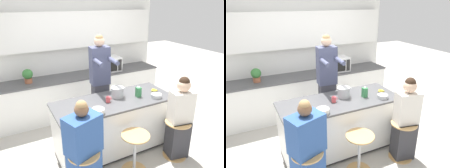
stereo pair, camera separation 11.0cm
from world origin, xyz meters
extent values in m
plane|color=#B2ADA3|center=(0.00, 0.00, 0.00)|extent=(16.00, 16.00, 0.00)
cube|color=silver|center=(0.00, 1.86, 1.35)|extent=(3.95, 0.06, 2.70)
cube|color=white|center=(0.00, 1.75, 1.83)|extent=(3.63, 0.16, 0.75)
cube|color=white|center=(0.00, 1.52, 0.43)|extent=(3.63, 0.58, 0.86)
cube|color=#4C4C4F|center=(0.00, 1.52, 0.87)|extent=(3.66, 0.61, 0.03)
cube|color=black|center=(0.00, 0.00, 0.03)|extent=(1.84, 0.67, 0.06)
cube|color=white|center=(0.00, 0.00, 0.47)|extent=(1.92, 0.75, 0.82)
cube|color=#4C4C4F|center=(0.00, 0.00, 0.89)|extent=(1.96, 0.79, 0.03)
cylinder|color=tan|center=(-0.79, -0.67, 0.63)|extent=(0.41, 0.41, 0.02)
cylinder|color=#B7BABC|center=(0.00, -0.63, 0.32)|extent=(0.04, 0.04, 0.60)
cylinder|color=tan|center=(0.00, -0.63, 0.63)|extent=(0.41, 0.41, 0.02)
cylinder|color=tan|center=(0.79, -0.65, 0.01)|extent=(0.38, 0.38, 0.01)
cylinder|color=#B7BABC|center=(0.79, -0.65, 0.32)|extent=(0.04, 0.04, 0.60)
cylinder|color=tan|center=(0.79, -0.65, 0.63)|extent=(0.41, 0.41, 0.02)
cube|color=#383842|center=(0.03, 0.61, 0.49)|extent=(0.30, 0.24, 0.98)
cube|color=#474C6B|center=(0.03, 0.61, 1.32)|extent=(0.35, 0.25, 0.68)
cylinder|color=#474C6B|center=(-0.12, 0.33, 1.47)|extent=(0.10, 0.38, 0.07)
cylinder|color=#474C6B|center=(0.14, 0.30, 1.47)|extent=(0.10, 0.38, 0.07)
sphere|color=#DBB293|center=(0.03, 0.61, 1.75)|extent=(0.19, 0.19, 0.18)
sphere|color=#A37F51|center=(0.03, 0.61, 1.80)|extent=(0.15, 0.15, 0.14)
cube|color=#2D5193|center=(-0.78, -0.64, 0.89)|extent=(0.49, 0.41, 0.51)
sphere|color=brown|center=(-0.78, -0.64, 1.23)|extent=(0.22, 0.22, 0.17)
sphere|color=#A37F51|center=(-0.78, -0.64, 1.28)|extent=(0.18, 0.18, 0.14)
cube|color=#333338|center=(0.81, -0.64, 0.32)|extent=(0.36, 0.32, 0.64)
cube|color=silver|center=(0.81, -0.64, 0.89)|extent=(0.39, 0.29, 0.50)
sphere|color=#DBB293|center=(0.81, -0.64, 1.24)|extent=(0.24, 0.24, 0.20)
sphere|color=black|center=(0.81, -0.64, 1.29)|extent=(0.19, 0.19, 0.16)
cylinder|color=#B7BABC|center=(0.11, 0.09, 0.99)|extent=(0.20, 0.20, 0.16)
cylinder|color=#B7BABC|center=(0.11, 0.09, 1.07)|extent=(0.21, 0.21, 0.01)
cylinder|color=#B7BABC|center=(-0.02, 0.09, 1.04)|extent=(0.05, 0.01, 0.01)
cylinder|color=#B7BABC|center=(0.24, 0.09, 1.04)|extent=(0.05, 0.01, 0.01)
cylinder|color=silver|center=(-0.41, -0.28, 0.95)|extent=(0.18, 0.18, 0.07)
cylinder|color=#B7BABC|center=(0.66, -0.23, 0.94)|extent=(0.17, 0.17, 0.06)
cylinder|color=#DB4C51|center=(-0.12, -0.02, 0.95)|extent=(0.07, 0.07, 0.09)
torus|color=#DB4C51|center=(-0.07, -0.02, 0.96)|extent=(0.04, 0.01, 0.04)
ellipsoid|color=yellow|center=(0.78, -0.04, 0.93)|extent=(0.12, 0.04, 0.05)
ellipsoid|color=yellow|center=(0.75, 0.00, 0.93)|extent=(0.09, 0.11, 0.05)
ellipsoid|color=yellow|center=(0.81, 0.00, 0.93)|extent=(0.10, 0.10, 0.05)
cube|color=#38844C|center=(0.42, -0.06, 0.99)|extent=(0.08, 0.08, 0.16)
cylinder|color=white|center=(0.42, -0.06, 1.08)|extent=(0.03, 0.03, 0.02)
cube|color=white|center=(0.67, 1.49, 1.05)|extent=(0.49, 0.37, 0.32)
cube|color=black|center=(0.62, 1.30, 1.05)|extent=(0.30, 0.01, 0.24)
cube|color=black|center=(0.84, 1.30, 1.05)|extent=(0.09, 0.01, 0.25)
cylinder|color=#A86042|center=(-1.09, 1.52, 0.94)|extent=(0.14, 0.14, 0.10)
sphere|color=#387538|center=(-1.09, 1.52, 1.07)|extent=(0.20, 0.20, 0.20)
camera|label=1|loc=(-1.51, -2.78, 2.41)|focal=35.00mm
camera|label=2|loc=(-1.41, -2.83, 2.41)|focal=35.00mm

